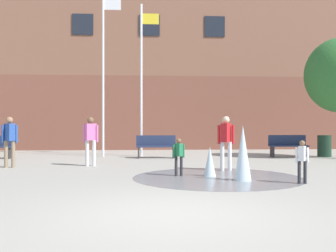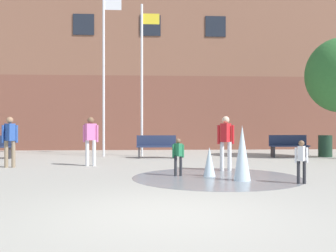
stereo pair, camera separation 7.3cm
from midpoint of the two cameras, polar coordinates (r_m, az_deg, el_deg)
ground_plane at (r=6.01m, az=-0.22°, el=-12.71°), size 100.00×100.00×0.00m
library_building at (r=24.08m, az=-2.95°, el=7.47°), size 36.00×6.05×8.79m
splash_fountain at (r=9.88m, az=8.53°, el=-5.30°), size 4.30×4.30×1.33m
park_bench_center at (r=15.84m, az=-1.88°, el=-2.93°), size 1.60×0.44×0.91m
park_bench_near_trashcan at (r=17.06m, az=16.93°, el=-2.72°), size 1.60×0.44×0.91m
adult_near_bench at (r=13.27m, az=-22.15°, el=-1.59°), size 0.50×0.38×1.59m
teen_by_trashcan at (r=11.59m, az=8.23°, el=-1.83°), size 0.50×0.39×1.59m
child_in_fountain at (r=9.44m, az=18.68°, el=-4.46°), size 0.31×0.24×0.99m
child_with_pink_shirt at (r=10.27m, az=1.36°, el=-4.08°), size 0.31×0.24×0.99m
adult_in_red at (r=13.00m, az=-11.33°, el=-1.62°), size 0.50×0.35×1.59m
flagpole_left at (r=17.00m, az=-9.41°, el=8.39°), size 0.80×0.10×7.06m
flagpole_right at (r=16.88m, az=-3.90°, el=7.43°), size 0.80×0.10×6.48m
trash_can at (r=17.71m, az=21.63°, el=-2.71°), size 0.56×0.56×0.90m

